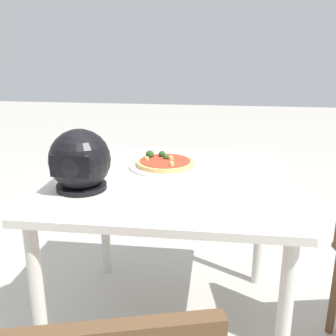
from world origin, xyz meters
The scene contains 5 objects.
ground_plane centered at (0.00, 0.00, 0.00)m, with size 14.00×14.00×0.00m, color #B2ADA3.
dining_table centered at (0.00, 0.00, 0.65)m, with size 0.98×0.96×0.74m.
pizza_plate centered at (0.05, -0.14, 0.75)m, with size 0.32×0.32×0.01m, color white.
pizza centered at (0.05, -0.15, 0.77)m, with size 0.26×0.26×0.05m.
motorcycle_helmet centered at (0.33, 0.18, 0.86)m, with size 0.24×0.24×0.24m.
Camera 1 is at (-0.19, 1.56, 1.29)m, focal length 42.40 mm.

